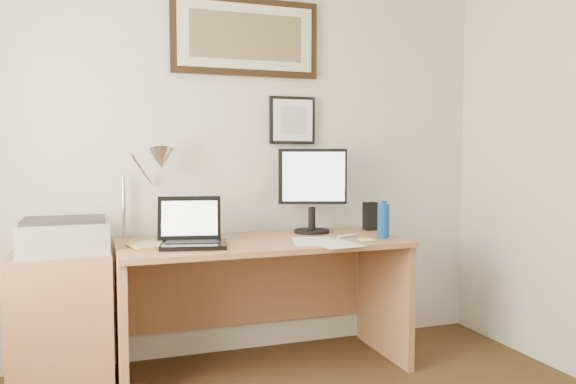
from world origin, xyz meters
name	(u,v)px	position (x,y,z in m)	size (l,w,h in m)	color
wall_back	(222,152)	(0.00, 2.00, 1.25)	(3.50, 0.02, 2.50)	silver
side_cabinet	(62,323)	(-0.92, 1.68, 0.36)	(0.50, 0.40, 0.73)	#9F6842
water_bottle	(383,221)	(0.84, 1.49, 0.85)	(0.07, 0.07, 0.20)	#0B3D9B
bottle_cap	(384,202)	(0.84, 1.49, 0.96)	(0.04, 0.04, 0.02)	#0B3D9B
speaker	(370,216)	(0.92, 1.81, 0.84)	(0.08, 0.07, 0.18)	black
paper_sheet_a	(334,244)	(0.48, 1.38, 0.75)	(0.22, 0.31, 0.00)	white
paper_sheet_b	(313,241)	(0.40, 1.48, 0.75)	(0.22, 0.31, 0.00)	white
sticky_pad	(367,240)	(0.70, 1.42, 0.76)	(0.08, 0.08, 0.01)	#EBF172
marker_pen	(347,236)	(0.65, 1.58, 0.76)	(0.02, 0.02, 0.14)	white
book	(130,247)	(-0.58, 1.59, 0.76)	(0.17, 0.23, 0.02)	tan
desk	(259,278)	(0.15, 1.72, 0.51)	(1.60, 0.70, 0.75)	#9F6842
laptop	(192,235)	(-0.26, 1.57, 0.81)	(0.38, 0.36, 0.26)	black
lcd_monitor	(312,186)	(0.52, 1.81, 1.04)	(0.41, 0.22, 0.52)	black
printer	(65,236)	(-0.90, 1.69, 0.82)	(0.44, 0.34, 0.18)	#9F9FA2
desk_lamp	(158,163)	(-0.41, 1.81, 1.19)	(0.29, 0.27, 0.53)	silver
picture_large	(246,37)	(0.15, 1.97, 1.95)	(0.92, 0.04, 0.47)	black
picture_small	(292,120)	(0.45, 1.97, 1.45)	(0.30, 0.03, 0.30)	black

